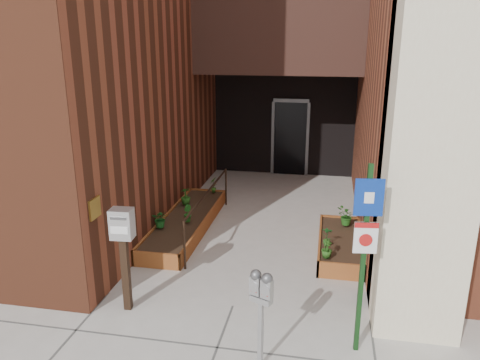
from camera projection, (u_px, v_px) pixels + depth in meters
The scene contains 14 objects.
ground at pixel (233, 306), 7.01m from camera, with size 80.00×80.00×0.00m, color #9E9991.
planter_left at pixel (186, 223), 9.78m from camera, with size 0.90×3.60×0.30m.
planter_right at pixel (340, 245), 8.75m from camera, with size 0.80×2.20×0.30m.
handrail at pixel (208, 198), 9.47m from camera, with size 0.04×3.34×0.90m.
parking_meter at pixel (261, 294), 5.45m from camera, with size 0.30×0.20×1.29m.
sign_post at pixel (365, 241), 5.58m from camera, with size 0.34×0.10×2.48m.
payment_dropbox at pixel (123, 238), 6.62m from camera, with size 0.33×0.26×1.58m.
shrub_left_a at pixel (161, 219), 9.10m from camera, with size 0.32×0.32×0.35m, color #1A5D1F.
shrub_left_b at pixel (187, 213), 9.39m from camera, with size 0.19×0.19×0.34m, color #1E5B1A.
shrub_left_c at pixel (186, 196), 10.35m from camera, with size 0.21×0.21×0.38m, color #255C1A.
shrub_left_d at pixel (213, 185), 11.15m from camera, with size 0.20×0.20×0.38m, color #2C601B.
shrub_right_a at pixel (327, 248), 7.85m from camera, with size 0.18×0.18×0.32m, color #245016.
shrub_right_b at pixel (327, 236), 8.28m from camera, with size 0.19×0.19×0.36m, color #164F1B.
shrub_right_c at pixel (346, 216), 9.19m from camera, with size 0.33×0.33×0.37m, color #235D1A.
Camera 1 is at (1.26, -6.01, 3.87)m, focal length 35.00 mm.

